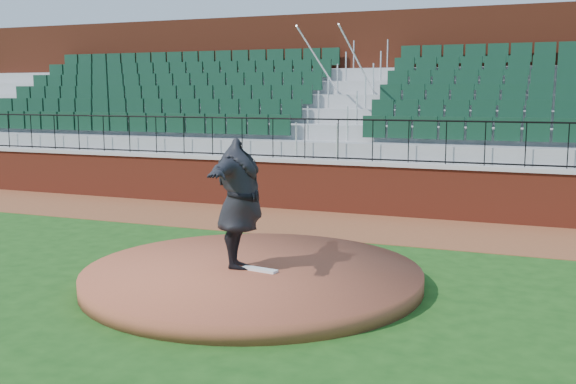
# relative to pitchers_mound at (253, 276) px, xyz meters

# --- Properties ---
(ground) EXTENTS (90.00, 90.00, 0.00)m
(ground) POSITION_rel_pitchers_mound_xyz_m (0.14, -0.38, -0.12)
(ground) COLOR #184513
(ground) RESTS_ON ground
(warning_track) EXTENTS (34.00, 3.20, 0.01)m
(warning_track) POSITION_rel_pitchers_mound_xyz_m (0.14, 5.02, -0.12)
(warning_track) COLOR brown
(warning_track) RESTS_ON ground
(field_wall) EXTENTS (34.00, 0.35, 1.20)m
(field_wall) POSITION_rel_pitchers_mound_xyz_m (0.14, 6.62, 0.47)
(field_wall) COLOR maroon
(field_wall) RESTS_ON ground
(wall_cap) EXTENTS (34.00, 0.45, 0.10)m
(wall_cap) POSITION_rel_pitchers_mound_xyz_m (0.14, 6.62, 1.12)
(wall_cap) COLOR #B7B7B7
(wall_cap) RESTS_ON field_wall
(wall_railing) EXTENTS (34.00, 0.05, 1.00)m
(wall_railing) POSITION_rel_pitchers_mound_xyz_m (0.14, 6.62, 1.67)
(wall_railing) COLOR black
(wall_railing) RESTS_ON wall_cap
(seating_stands) EXTENTS (34.00, 5.10, 4.60)m
(seating_stands) POSITION_rel_pitchers_mound_xyz_m (0.14, 9.35, 2.18)
(seating_stands) COLOR gray
(seating_stands) RESTS_ON ground
(concourse_wall) EXTENTS (34.00, 0.50, 5.50)m
(concourse_wall) POSITION_rel_pitchers_mound_xyz_m (0.14, 12.15, 2.62)
(concourse_wall) COLOR maroon
(concourse_wall) RESTS_ON ground
(pitchers_mound) EXTENTS (5.23, 5.23, 0.25)m
(pitchers_mound) POSITION_rel_pitchers_mound_xyz_m (0.00, 0.00, 0.00)
(pitchers_mound) COLOR brown
(pitchers_mound) RESTS_ON ground
(pitching_rubber) EXTENTS (0.60, 0.24, 0.04)m
(pitching_rubber) POSITION_rel_pitchers_mound_xyz_m (0.16, -0.10, 0.14)
(pitching_rubber) COLOR white
(pitching_rubber) RESTS_ON pitchers_mound
(pitcher) EXTENTS (1.24, 2.57, 2.02)m
(pitcher) POSITION_rel_pitchers_mound_xyz_m (-0.19, -0.05, 1.13)
(pitcher) COLOR black
(pitcher) RESTS_ON pitchers_mound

